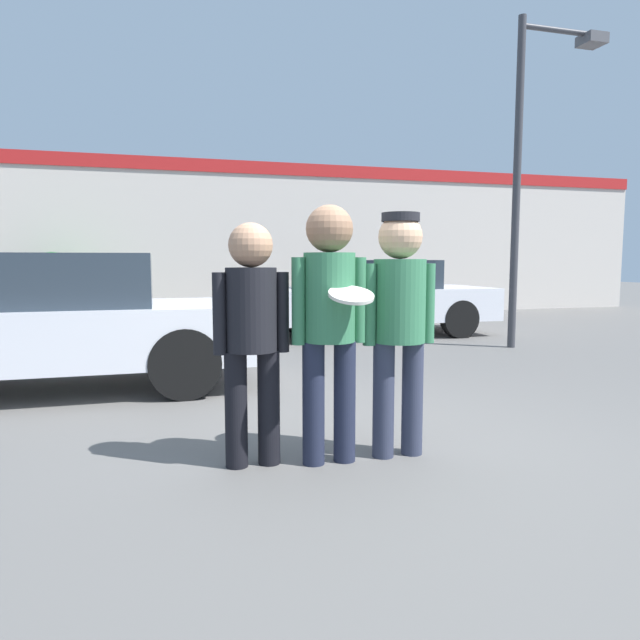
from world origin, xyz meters
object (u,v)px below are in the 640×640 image
object	(u,v)px
person_left	(252,325)
person_right	(399,311)
person_middle_with_frisbee	(330,311)
street_lamp	(535,144)
parked_car_near	(50,321)
shrub	(53,289)
parked_car_far	(370,297)

from	to	relation	value
person_left	person_right	world-z (taller)	person_right
person_middle_with_frisbee	street_lamp	distance (m)	6.57
person_left	parked_car_near	bearing A→B (deg)	120.85
shrub	person_right	bearing A→B (deg)	-68.62
person_right	shrub	distance (m)	10.10
person_left	parked_car_far	xyz separation A→B (m)	(3.21, 6.15, -0.24)
person_right	parked_car_far	distance (m)	6.62
person_middle_with_frisbee	street_lamp	size ratio (longest dim) A/B	0.34
person_left	parked_car_far	size ratio (longest dim) A/B	0.37
parked_car_far	street_lamp	size ratio (longest dim) A/B	0.87
parked_car_near	person_middle_with_frisbee	bearing A→B (deg)	-53.05
person_left	parked_car_near	xyz separation A→B (m)	(-1.68, 2.81, -0.21)
parked_car_near	shrub	distance (m)	6.58
street_lamp	person_middle_with_frisbee	bearing A→B (deg)	-137.83
person_right	parked_car_near	size ratio (longest dim) A/B	0.40
person_left	street_lamp	world-z (taller)	street_lamp
shrub	person_middle_with_frisbee	bearing A→B (deg)	-71.35
person_left	person_middle_with_frisbee	size ratio (longest dim) A/B	0.93
person_middle_with_frisbee	shrub	distance (m)	9.93
parked_car_near	shrub	bearing A→B (deg)	98.64
street_lamp	parked_car_near	bearing A→B (deg)	-169.44
person_left	parked_car_near	world-z (taller)	person_left
person_middle_with_frisbee	parked_car_near	size ratio (longest dim) A/B	0.41
person_left	parked_car_far	bearing A→B (deg)	62.45
person_left	parked_car_near	size ratio (longest dim) A/B	0.38
shrub	street_lamp	bearing A→B (deg)	-33.93
parked_car_near	person_left	bearing A→B (deg)	-59.15
parked_car_far	parked_car_near	bearing A→B (deg)	-145.65
person_right	parked_car_near	distance (m)	3.97
parked_car_near	street_lamp	distance (m)	7.33
person_middle_with_frisbee	shrub	world-z (taller)	person_middle_with_frisbee
person_left	person_right	xyz separation A→B (m)	(1.01, -0.09, 0.07)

